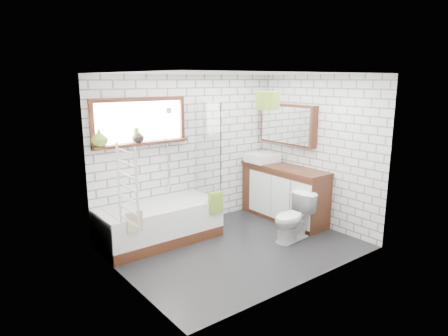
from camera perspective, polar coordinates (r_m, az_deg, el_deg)
floor at (r=6.00m, az=1.89°, el=-11.31°), size 3.40×2.60×0.01m
ceiling at (r=5.48m, az=2.09°, el=13.42°), size 3.40×2.60×0.01m
wall_back at (r=6.64m, az=-5.22°, el=2.36°), size 3.40×0.01×2.50m
wall_front at (r=4.71m, az=12.18°, el=-2.17°), size 3.40×0.01×2.50m
wall_left at (r=4.73m, az=-14.14°, el=-2.18°), size 0.01×2.60×2.50m
wall_right at (r=6.80m, az=13.12°, el=2.33°), size 0.01×2.60×2.50m
window at (r=6.12m, az=-11.86°, el=6.47°), size 1.52×0.16×0.68m
towel_radiator at (r=4.76m, az=-13.61°, el=-2.69°), size 0.06×0.52×1.00m
mirror_cabinet at (r=7.07m, az=9.07°, el=6.16°), size 0.16×1.20×0.70m
shower_riser at (r=6.39m, az=-8.05°, el=2.78°), size 0.02×0.02×1.30m
bathtub at (r=6.18m, az=-9.16°, el=-7.76°), size 1.82×0.80×0.59m
shower_screen at (r=6.36m, az=-2.45°, el=2.74°), size 0.02×0.72×1.50m
towel_green at (r=6.15m, az=-1.21°, el=-4.99°), size 0.25×0.07×0.34m
towel_beige at (r=5.50m, az=-12.68°, el=-7.48°), size 0.22×0.06×0.29m
vanity at (r=7.07m, az=8.56°, el=-3.52°), size 0.54×1.68×0.96m
basin at (r=7.24m, az=5.52°, el=1.47°), size 0.51×0.45×0.15m
tap at (r=7.34m, az=6.44°, el=2.04°), size 0.04×0.04×0.16m
toilet at (r=6.22m, az=9.83°, el=-6.99°), size 0.47×0.74×0.72m
vase_olive at (r=5.86m, az=-17.36°, el=3.93°), size 0.25×0.25×0.24m
vase_dark at (r=6.09m, az=-12.17°, el=4.29°), size 0.24×0.24×0.19m
bottle at (r=6.08m, az=-12.39°, el=4.40°), size 0.09×0.09×0.22m
pendant at (r=6.30m, az=6.28°, el=9.57°), size 0.37×0.37×0.27m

